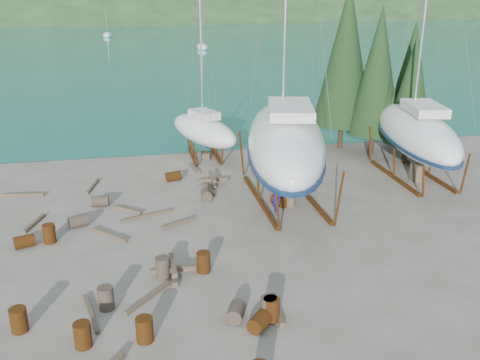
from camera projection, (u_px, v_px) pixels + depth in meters
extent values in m
plane|color=#625A4D|center=(226.00, 249.00, 24.01)|extent=(600.00, 600.00, 0.00)
plane|color=#177676|center=(131.00, 6.00, 313.88)|extent=(700.00, 700.00, 0.00)
ellipsoid|color=#203118|center=(130.00, 6.00, 318.48)|extent=(800.00, 360.00, 110.00)
cube|color=beige|center=(79.00, 13.00, 194.36)|extent=(6.00, 5.00, 4.00)
cube|color=#A54C2D|center=(78.00, 4.00, 193.40)|extent=(6.60, 5.60, 1.60)
cube|color=beige|center=(215.00, 11.00, 203.87)|extent=(6.00, 5.00, 4.00)
cube|color=#A54C2D|center=(214.00, 4.00, 202.92)|extent=(6.60, 5.60, 1.60)
cylinder|color=black|center=(372.00, 144.00, 37.15)|extent=(0.36, 0.36, 1.60)
cone|color=black|center=(378.00, 71.00, 35.44)|extent=(3.60, 3.60, 8.40)
cylinder|color=black|center=(405.00, 152.00, 35.64)|extent=(0.36, 0.36, 1.36)
cone|color=black|center=(412.00, 89.00, 34.19)|extent=(3.06, 3.06, 7.14)
cylinder|color=black|center=(341.00, 136.00, 38.67)|extent=(0.36, 0.36, 1.84)
cone|color=black|center=(346.00, 55.00, 36.70)|extent=(4.14, 4.14, 9.66)
cylinder|color=black|center=(404.00, 139.00, 38.67)|extent=(0.36, 0.36, 1.44)
cone|color=black|center=(411.00, 76.00, 37.13)|extent=(3.24, 3.24, 7.56)
ellipsoid|color=white|center=(202.00, 47.00, 99.40)|extent=(2.00, 5.00, 1.40)
cylinder|color=silver|center=(202.00, 31.00, 98.42)|extent=(0.08, 0.08, 5.00)
ellipsoid|color=white|center=(107.00, 35.00, 123.58)|extent=(2.00, 5.00, 1.40)
cylinder|color=silver|center=(106.00, 22.00, 122.60)|extent=(0.08, 0.08, 5.00)
ellipsoid|color=white|center=(286.00, 141.00, 28.32)|extent=(7.04, 14.16, 3.17)
cube|color=#0E2448|center=(289.00, 165.00, 28.08)|extent=(0.82, 2.44, 1.00)
cube|color=silver|center=(290.00, 109.00, 27.07)|extent=(3.08, 4.48, 0.50)
cube|color=#5B300F|center=(259.00, 200.00, 29.19)|extent=(0.18, 7.48, 0.20)
cube|color=#5B300F|center=(308.00, 196.00, 29.71)|extent=(0.18, 7.48, 0.20)
cube|color=brown|center=(288.00, 193.00, 28.63)|extent=(0.50, 0.80, 1.31)
ellipsoid|color=white|center=(416.00, 132.00, 31.96)|extent=(5.22, 11.71, 2.67)
cube|color=#0E2448|center=(419.00, 149.00, 31.74)|extent=(0.60, 2.05, 1.00)
cube|color=silver|center=(424.00, 108.00, 30.90)|extent=(2.38, 3.66, 0.50)
cube|color=#5B300F|center=(394.00, 177.00, 32.69)|extent=(0.18, 6.22, 0.20)
cube|color=#5B300F|center=(428.00, 175.00, 33.13)|extent=(0.18, 6.22, 0.20)
cube|color=brown|center=(417.00, 172.00, 32.25)|extent=(0.50, 0.80, 1.04)
ellipsoid|color=white|center=(204.00, 130.00, 36.27)|extent=(4.95, 7.67, 1.89)
cube|color=#0E2448|center=(205.00, 139.00, 36.10)|extent=(0.74, 1.32, 1.00)
cube|color=silver|center=(204.00, 114.00, 35.52)|extent=(2.02, 2.52, 0.50)
cylinder|color=silver|center=(201.00, 48.00, 34.74)|extent=(0.14, 0.14, 8.81)
cube|color=#5B300F|center=(193.00, 156.00, 36.73)|extent=(0.18, 4.04, 0.20)
cube|color=#5B300F|center=(216.00, 155.00, 37.03)|extent=(0.18, 4.04, 0.20)
cube|color=brown|center=(205.00, 155.00, 36.50)|extent=(0.50, 0.80, 0.44)
imported|color=navy|center=(277.00, 196.00, 27.43)|extent=(0.53, 0.75, 1.94)
cylinder|color=#5B300F|center=(83.00, 335.00, 17.37)|extent=(0.58, 0.58, 0.88)
cylinder|color=#2D2823|center=(236.00, 312.00, 18.86)|extent=(0.87, 1.04, 0.58)
cylinder|color=#5B300F|center=(24.00, 241.00, 24.06)|extent=(1.03, 0.85, 0.58)
cylinder|color=#5B300F|center=(173.00, 176.00, 32.32)|extent=(0.99, 0.78, 0.58)
cylinder|color=#2D2823|center=(163.00, 267.00, 21.54)|extent=(0.58, 0.58, 0.88)
cylinder|color=#5B300F|center=(279.00, 201.00, 28.61)|extent=(0.91, 1.05, 0.58)
cylinder|color=#5B300F|center=(271.00, 309.00, 18.75)|extent=(0.58, 0.58, 0.88)
cylinder|color=#5B300F|center=(49.00, 234.00, 24.48)|extent=(0.58, 0.58, 0.88)
cylinder|color=#2D2823|center=(100.00, 201.00, 28.58)|extent=(0.92, 0.64, 0.58)
cylinder|color=#5B300F|center=(145.00, 329.00, 17.65)|extent=(0.58, 0.58, 0.88)
cylinder|color=#2D2823|center=(206.00, 194.00, 29.50)|extent=(0.62, 0.90, 0.58)
cylinder|color=#5B300F|center=(260.00, 321.00, 18.32)|extent=(1.02, 1.04, 0.58)
cylinder|color=#5B300F|center=(19.00, 320.00, 18.16)|extent=(0.58, 0.58, 0.88)
cylinder|color=#5B300F|center=(203.00, 262.00, 21.95)|extent=(0.58, 0.58, 0.88)
cylinder|color=#2D2823|center=(78.00, 221.00, 26.14)|extent=(1.01, 0.82, 0.58)
cylinder|color=#2D2823|center=(106.00, 298.00, 19.43)|extent=(0.58, 0.58, 0.88)
cylinder|color=#2D2823|center=(269.00, 308.00, 18.81)|extent=(0.58, 0.58, 0.88)
cube|color=brown|center=(93.00, 186.00, 31.32)|extent=(0.65, 2.32, 0.14)
cube|color=brown|center=(24.00, 195.00, 29.98)|extent=(2.25, 0.51, 0.19)
cube|color=brown|center=(91.00, 313.00, 19.16)|extent=(0.72, 2.49, 0.15)
cube|color=brown|center=(128.00, 210.00, 27.98)|extent=(1.44, 1.23, 0.17)
cube|color=brown|center=(148.00, 297.00, 20.11)|extent=(1.78, 1.94, 0.16)
cube|color=brown|center=(195.00, 168.00, 34.37)|extent=(0.50, 1.80, 0.19)
cube|color=brown|center=(277.00, 309.00, 19.36)|extent=(0.33, 1.93, 0.17)
cube|color=brown|center=(178.00, 223.00, 26.38)|extent=(1.73, 1.03, 0.19)
cube|color=brown|center=(208.00, 188.00, 31.08)|extent=(0.55, 2.48, 0.16)
cube|color=brown|center=(147.00, 216.00, 27.29)|extent=(2.68, 1.07, 0.15)
cube|color=brown|center=(110.00, 235.00, 25.18)|extent=(1.66, 1.74, 0.17)
cube|color=brown|center=(35.00, 223.00, 26.41)|extent=(0.81, 2.03, 0.16)
cube|color=brown|center=(173.00, 274.00, 21.74)|extent=(0.20, 1.80, 0.20)
cube|color=brown|center=(173.00, 269.00, 21.67)|extent=(1.80, 0.20, 0.20)
cube|color=brown|center=(173.00, 265.00, 21.60)|extent=(0.20, 1.80, 0.20)
cube|color=brown|center=(212.00, 183.00, 31.78)|extent=(0.20, 1.80, 0.20)
cube|color=brown|center=(212.00, 180.00, 31.71)|extent=(1.80, 0.20, 0.20)
cube|color=brown|center=(212.00, 176.00, 31.64)|extent=(0.20, 1.80, 0.20)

